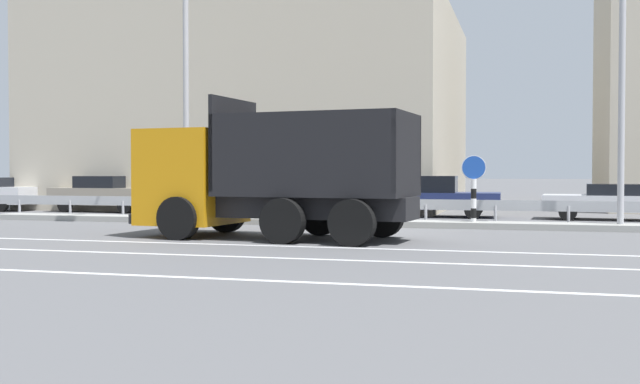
{
  "coord_description": "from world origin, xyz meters",
  "views": [
    {
      "loc": [
        4.07,
        -19.59,
        1.63
      ],
      "look_at": [
        -1.4,
        0.11,
        1.08
      ],
      "focal_mm": 42.0,
      "sensor_mm": 36.0,
      "label": 1
    }
  ],
  "objects_px": {
    "parked_car_3": "(431,196)",
    "church_tower": "(405,115)",
    "median_road_sign": "(474,190)",
    "parked_car_1": "(106,194)",
    "dump_truck": "(242,183)",
    "parked_car_2": "(261,197)",
    "street_lamp_2": "(623,28)",
    "parked_car_4": "(612,201)",
    "street_lamp_1": "(183,45)"
  },
  "relations": [
    {
      "from": "church_tower",
      "to": "parked_car_1",
      "type": "bearing_deg",
      "value": -113.16
    },
    {
      "from": "median_road_sign",
      "to": "street_lamp_2",
      "type": "distance_m",
      "value": 6.0
    },
    {
      "from": "median_road_sign",
      "to": "parked_car_4",
      "type": "bearing_deg",
      "value": 48.72
    },
    {
      "from": "median_road_sign",
      "to": "street_lamp_1",
      "type": "height_order",
      "value": "street_lamp_1"
    },
    {
      "from": "parked_car_2",
      "to": "church_tower",
      "type": "height_order",
      "value": "church_tower"
    },
    {
      "from": "street_lamp_1",
      "to": "street_lamp_2",
      "type": "bearing_deg",
      "value": 1.47
    },
    {
      "from": "median_road_sign",
      "to": "street_lamp_2",
      "type": "height_order",
      "value": "street_lamp_2"
    },
    {
      "from": "median_road_sign",
      "to": "parked_car_2",
      "type": "xyz_separation_m",
      "value": [
        -8.29,
        4.79,
        -0.44
      ]
    },
    {
      "from": "dump_truck",
      "to": "parked_car_2",
      "type": "distance_m",
      "value": 9.9
    },
    {
      "from": "parked_car_2",
      "to": "parked_car_4",
      "type": "height_order",
      "value": "parked_car_2"
    },
    {
      "from": "median_road_sign",
      "to": "parked_car_2",
      "type": "height_order",
      "value": "median_road_sign"
    },
    {
      "from": "parked_car_1",
      "to": "church_tower",
      "type": "bearing_deg",
      "value": 160.73
    },
    {
      "from": "parked_car_3",
      "to": "church_tower",
      "type": "bearing_deg",
      "value": -169.8
    },
    {
      "from": "parked_car_1",
      "to": "parked_car_4",
      "type": "bearing_deg",
      "value": 93.9
    },
    {
      "from": "parked_car_2",
      "to": "parked_car_4",
      "type": "xyz_separation_m",
      "value": [
        12.56,
        0.08,
        -0.02
      ]
    },
    {
      "from": "street_lamp_2",
      "to": "church_tower",
      "type": "height_order",
      "value": "church_tower"
    },
    {
      "from": "dump_truck",
      "to": "parked_car_2",
      "type": "xyz_separation_m",
      "value": [
        -2.94,
        9.43,
        -0.68
      ]
    },
    {
      "from": "parked_car_1",
      "to": "parked_car_3",
      "type": "xyz_separation_m",
      "value": [
        13.16,
        0.2,
        -0.0
      ]
    },
    {
      "from": "street_lamp_2",
      "to": "parked_car_1",
      "type": "xyz_separation_m",
      "value": [
        -19.02,
        4.85,
        -4.84
      ]
    },
    {
      "from": "parked_car_4",
      "to": "street_lamp_2",
      "type": "bearing_deg",
      "value": -179.06
    },
    {
      "from": "street_lamp_1",
      "to": "parked_car_1",
      "type": "xyz_separation_m",
      "value": [
        -5.98,
        5.19,
        -4.92
      ]
    },
    {
      "from": "median_road_sign",
      "to": "street_lamp_1",
      "type": "relative_size",
      "value": 0.21
    },
    {
      "from": "median_road_sign",
      "to": "street_lamp_1",
      "type": "xyz_separation_m",
      "value": [
        -9.04,
        -0.33,
        4.55
      ]
    },
    {
      "from": "median_road_sign",
      "to": "parked_car_3",
      "type": "distance_m",
      "value": 5.41
    },
    {
      "from": "dump_truck",
      "to": "parked_car_2",
      "type": "height_order",
      "value": "dump_truck"
    },
    {
      "from": "parked_car_3",
      "to": "parked_car_4",
      "type": "relative_size",
      "value": 1.07
    },
    {
      "from": "median_road_sign",
      "to": "parked_car_4",
      "type": "xyz_separation_m",
      "value": [
        4.27,
        4.86,
        -0.46
      ]
    },
    {
      "from": "median_road_sign",
      "to": "street_lamp_2",
      "type": "xyz_separation_m",
      "value": [
        4.01,
        0.01,
        4.47
      ]
    },
    {
      "from": "parked_car_2",
      "to": "parked_car_1",
      "type": "bearing_deg",
      "value": 89.92
    },
    {
      "from": "median_road_sign",
      "to": "church_tower",
      "type": "height_order",
      "value": "church_tower"
    },
    {
      "from": "street_lamp_1",
      "to": "parked_car_3",
      "type": "distance_m",
      "value": 10.24
    },
    {
      "from": "median_road_sign",
      "to": "parked_car_1",
      "type": "xyz_separation_m",
      "value": [
        -15.02,
        4.86,
        -0.37
      ]
    },
    {
      "from": "parked_car_1",
      "to": "church_tower",
      "type": "height_order",
      "value": "church_tower"
    },
    {
      "from": "median_road_sign",
      "to": "parked_car_1",
      "type": "distance_m",
      "value": 15.79
    },
    {
      "from": "street_lamp_1",
      "to": "parked_car_2",
      "type": "bearing_deg",
      "value": 81.67
    },
    {
      "from": "street_lamp_2",
      "to": "parked_car_3",
      "type": "relative_size",
      "value": 2.11
    },
    {
      "from": "street_lamp_2",
      "to": "parked_car_4",
      "type": "height_order",
      "value": "street_lamp_2"
    },
    {
      "from": "church_tower",
      "to": "parked_car_4",
      "type": "bearing_deg",
      "value": -63.45
    },
    {
      "from": "street_lamp_1",
      "to": "parked_car_1",
      "type": "distance_m",
      "value": 9.32
    },
    {
      "from": "dump_truck",
      "to": "street_lamp_2",
      "type": "bearing_deg",
      "value": -58.3
    },
    {
      "from": "street_lamp_2",
      "to": "parked_car_1",
      "type": "bearing_deg",
      "value": 165.69
    },
    {
      "from": "parked_car_1",
      "to": "parked_car_2",
      "type": "bearing_deg",
      "value": 93.26
    },
    {
      "from": "dump_truck",
      "to": "church_tower",
      "type": "relative_size",
      "value": 0.6
    },
    {
      "from": "dump_truck",
      "to": "median_road_sign",
      "type": "distance_m",
      "value": 7.08
    },
    {
      "from": "street_lamp_2",
      "to": "median_road_sign",
      "type": "bearing_deg",
      "value": -179.88
    },
    {
      "from": "dump_truck",
      "to": "street_lamp_2",
      "type": "relative_size",
      "value": 0.68
    },
    {
      "from": "street_lamp_2",
      "to": "dump_truck",
      "type": "bearing_deg",
      "value": -153.54
    },
    {
      "from": "parked_car_2",
      "to": "parked_car_4",
      "type": "bearing_deg",
      "value": -89.09
    },
    {
      "from": "parked_car_2",
      "to": "street_lamp_2",
      "type": "bearing_deg",
      "value": -110.68
    },
    {
      "from": "dump_truck",
      "to": "median_road_sign",
      "type": "bearing_deg",
      "value": -43.76
    }
  ]
}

